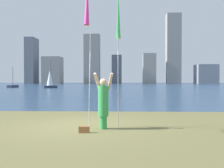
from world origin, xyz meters
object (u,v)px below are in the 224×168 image
person (103,101)px  kite_flag_right (118,20)px  sailboat_0 (50,79)px  kite_flag_left (87,5)px  bag (84,129)px  sailboat_4 (13,86)px

person → kite_flag_right: size_ratio=0.40×
person → sailboat_0: (-12.59, 39.08, 0.83)m
kite_flag_right → sailboat_0: sailboat_0 is taller
kite_flag_left → kite_flag_right: 1.58m
kite_flag_right → sailboat_0: bearing=108.9°
bag → person: bearing=50.5°
kite_flag_left → sailboat_0: sailboat_0 is taller
kite_flag_right → sailboat_4: bearing=117.4°
person → sailboat_0: size_ratio=0.35×
bag → sailboat_0: sailboat_0 is taller
bag → sailboat_0: bearing=106.9°
person → kite_flag_left: (-0.47, -0.34, 2.96)m
sailboat_0 → sailboat_4: 8.51m
kite_flag_left → bag: kite_flag_left is taller
bag → sailboat_0: 41.54m
kite_flag_left → kite_flag_right: kite_flag_left is taller
sailboat_0 → kite_flag_left: bearing=-72.9°
kite_flag_left → person: bearing=36.3°
sailboat_4 → sailboat_0: bearing=-17.5°
kite_flag_right → sailboat_0: size_ratio=0.88×
bag → sailboat_4: bearing=115.4°
person → bag: bearing=-109.7°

